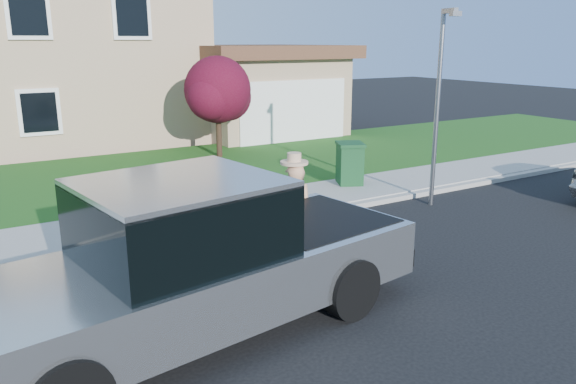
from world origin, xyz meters
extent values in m
plane|color=black|center=(0.00, 0.00, 0.00)|extent=(80.00, 80.00, 0.00)
cube|color=gray|center=(1.00, 2.90, 0.06)|extent=(40.00, 0.20, 0.12)
cube|color=gray|center=(1.00, 4.00, 0.07)|extent=(40.00, 2.00, 0.15)
cube|color=#215117|center=(1.00, 8.50, 0.05)|extent=(40.00, 7.00, 0.10)
cube|color=tan|center=(0.00, 17.00, 3.20)|extent=(8.00, 9.00, 6.40)
cube|color=tan|center=(6.50, 14.00, 1.60)|extent=(5.50, 6.00, 3.20)
cube|color=white|center=(6.50, 10.98, 1.25)|extent=(4.60, 0.12, 2.30)
cube|color=#4C2D1E|center=(6.50, 14.00, 3.40)|extent=(6.20, 6.80, 0.50)
cube|color=white|center=(-2.20, 12.45, 4.60)|extent=(1.30, 0.10, 1.50)
cube|color=white|center=(1.00, 12.45, 4.60)|extent=(1.30, 0.10, 1.50)
cube|color=black|center=(-2.20, 12.45, 1.60)|extent=(1.30, 0.10, 1.50)
cylinder|color=black|center=(-4.38, 0.07, 0.45)|extent=(0.93, 0.47, 0.89)
cylinder|color=black|center=(-0.16, -1.36, 0.45)|extent=(0.93, 0.47, 0.89)
cylinder|color=black|center=(-0.48, 0.67, 0.45)|extent=(0.93, 0.47, 0.89)
cube|color=#B2B6BA|center=(-2.19, -0.63, 0.77)|extent=(6.61, 3.16, 0.80)
cube|color=black|center=(-2.36, -0.66, 1.61)|extent=(2.63, 2.40, 0.95)
cube|color=#B2B6BA|center=(-2.36, -0.66, 2.10)|extent=(2.63, 2.40, 0.09)
cube|color=black|center=(-0.10, -0.31, 1.15)|extent=(2.27, 2.17, 0.07)
cube|color=black|center=(0.98, -0.15, 0.56)|extent=(0.45, 2.11, 0.28)
cube|color=black|center=(-3.42, 0.39, 1.50)|extent=(0.17, 0.26, 0.20)
imported|color=tan|center=(0.25, 0.82, 0.90)|extent=(0.76, 0.63, 1.80)
cylinder|color=tan|center=(0.25, 0.82, 1.82)|extent=(0.48, 0.48, 0.05)
cylinder|color=tan|center=(0.25, 0.82, 1.89)|extent=(0.24, 0.24, 0.17)
cylinder|color=black|center=(2.83, 9.71, 0.85)|extent=(0.19, 0.19, 1.50)
sphere|color=#4B1020|center=(2.83, 9.71, 2.30)|extent=(2.15, 2.15, 2.15)
sphere|color=#4B1020|center=(3.29, 9.99, 2.02)|extent=(1.59, 1.59, 1.59)
sphere|color=#4B1020|center=(2.45, 9.43, 2.11)|extent=(1.50, 1.50, 1.50)
cube|color=#103D1C|center=(4.18, 4.40, 0.66)|extent=(0.85, 0.90, 1.02)
cube|color=#103D1C|center=(4.18, 4.40, 1.21)|extent=(0.93, 0.98, 0.08)
cylinder|color=slate|center=(4.97, 2.20, 2.22)|extent=(0.11, 0.11, 4.45)
cube|color=slate|center=(4.92, 1.99, 4.45)|extent=(0.21, 0.50, 0.11)
cube|color=slate|center=(4.87, 1.77, 4.38)|extent=(0.25, 0.21, 0.11)
camera|label=1|loc=(-4.68, -7.13, 3.81)|focal=35.00mm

